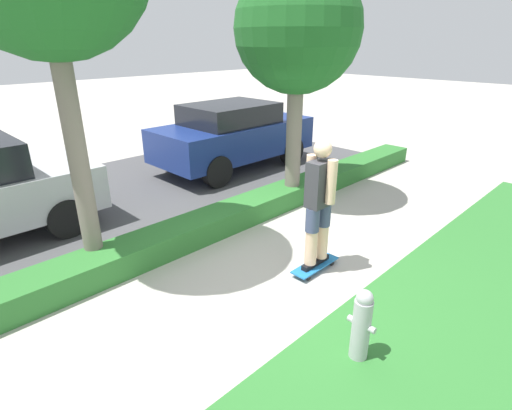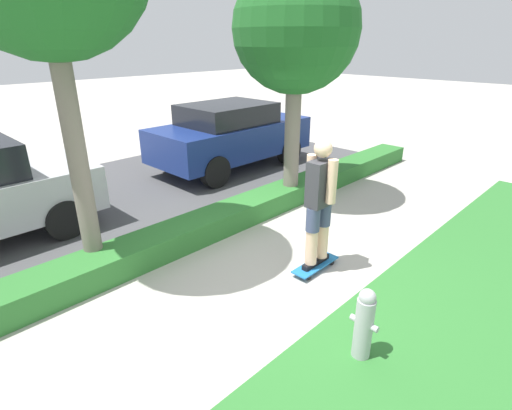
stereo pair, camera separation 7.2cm
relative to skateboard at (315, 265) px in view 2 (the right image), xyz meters
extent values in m
plane|color=#ADA89E|center=(-0.45, 0.28, -0.07)|extent=(60.00, 60.00, 0.00)
cube|color=#474749|center=(-0.45, 4.48, -0.07)|extent=(12.75, 5.00, 0.01)
cube|color=#2D702D|center=(-0.45, 1.88, 0.11)|extent=(12.75, 0.60, 0.36)
cube|color=#1E6BAD|center=(0.00, 0.00, 0.01)|extent=(0.78, 0.24, 0.02)
cylinder|color=black|center=(0.26, -0.09, -0.04)|extent=(0.07, 0.04, 0.07)
cylinder|color=black|center=(0.26, 0.09, -0.04)|extent=(0.07, 0.04, 0.07)
cylinder|color=black|center=(-0.26, -0.09, -0.04)|extent=(0.07, 0.04, 0.07)
cylinder|color=black|center=(-0.26, 0.09, -0.04)|extent=(0.07, 0.04, 0.07)
cube|color=black|center=(-0.12, 0.00, 0.05)|extent=(0.26, 0.09, 0.07)
cylinder|color=beige|center=(-0.12, 0.00, 0.49)|extent=(0.16, 0.16, 0.81)
cylinder|color=#3D4766|center=(-0.12, 0.00, 0.73)|extent=(0.18, 0.18, 0.32)
cube|color=black|center=(0.12, 0.00, 0.05)|extent=(0.26, 0.09, 0.07)
cylinder|color=beige|center=(0.12, 0.00, 0.49)|extent=(0.16, 0.16, 0.81)
cylinder|color=#3D4766|center=(0.12, 0.00, 0.73)|extent=(0.18, 0.18, 0.32)
cube|color=#333338|center=(0.00, 0.00, 1.19)|extent=(0.39, 0.21, 0.60)
cylinder|color=beige|center=(0.00, -0.16, 1.25)|extent=(0.13, 0.13, 0.56)
cylinder|color=beige|center=(0.00, 0.16, 1.25)|extent=(0.13, 0.13, 0.56)
sphere|color=beige|center=(0.00, 0.00, 1.64)|extent=(0.23, 0.23, 0.23)
cylinder|color=#70665B|center=(-2.13, 2.11, 1.53)|extent=(0.24, 0.24, 3.20)
cylinder|color=#70665B|center=(1.66, 1.84, 1.19)|extent=(0.28, 0.28, 2.52)
sphere|color=#1E5B23|center=(1.66, 1.84, 3.04)|extent=(2.13, 2.13, 2.13)
cylinder|color=black|center=(-1.98, 3.44, 0.25)|extent=(0.64, 0.23, 0.64)
cylinder|color=black|center=(-1.98, 5.24, 0.25)|extent=(0.64, 0.23, 0.64)
cube|color=navy|center=(2.43, 4.34, 0.66)|extent=(3.92, 1.76, 0.76)
cube|color=black|center=(2.31, 4.34, 1.27)|extent=(2.04, 1.55, 0.46)
cylinder|color=black|center=(3.64, 3.53, 0.28)|extent=(0.69, 0.21, 0.69)
cylinder|color=black|center=(3.64, 5.15, 0.28)|extent=(0.69, 0.21, 0.69)
cylinder|color=black|center=(1.21, 3.53, 0.28)|extent=(0.69, 0.21, 0.69)
cylinder|color=black|center=(1.21, 5.15, 0.28)|extent=(0.69, 0.21, 0.69)
cylinder|color=#ADADB2|center=(-1.00, -1.30, 0.26)|extent=(0.18, 0.18, 0.66)
sphere|color=#ADADB2|center=(-1.00, -1.30, 0.63)|extent=(0.16, 0.16, 0.16)
cylinder|color=#ADADB2|center=(-1.00, -1.39, 0.33)|extent=(0.06, 0.11, 0.06)
cylinder|color=#ADADB2|center=(-1.00, -1.21, 0.33)|extent=(0.06, 0.11, 0.06)
camera|label=1|loc=(-3.92, -2.78, 2.86)|focal=28.00mm
camera|label=2|loc=(-3.97, -2.73, 2.86)|focal=28.00mm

